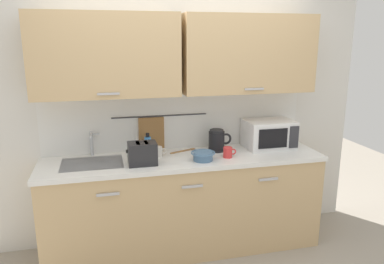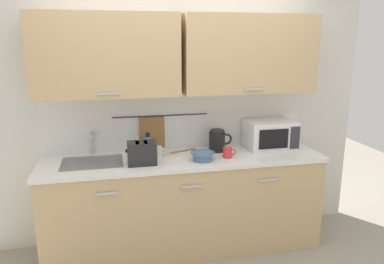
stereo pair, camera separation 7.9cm
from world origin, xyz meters
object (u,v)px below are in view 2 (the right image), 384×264
(microwave, at_px, (270,134))
(mug_near_sink, at_px, (158,151))
(electric_kettle, at_px, (217,141))
(mug_by_kettle, at_px, (228,153))
(wooden_spoon, at_px, (186,150))
(toaster, at_px, (142,153))
(mixing_bowl, at_px, (203,156))
(dish_soap_bottle, at_px, (148,144))

(microwave, xyz_separation_m, mug_near_sink, (-1.10, -0.04, -0.09))
(electric_kettle, height_order, mug_by_kettle, electric_kettle)
(mug_by_kettle, bearing_deg, wooden_spoon, 138.03)
(mug_near_sink, height_order, toaster, toaster)
(microwave, xyz_separation_m, electric_kettle, (-0.53, 0.00, -0.03))
(mixing_bowl, bearing_deg, electric_kettle, 50.21)
(wooden_spoon, bearing_deg, toaster, -146.63)
(mug_by_kettle, bearing_deg, electric_kettle, 99.14)
(dish_soap_bottle, xyz_separation_m, mug_by_kettle, (0.68, -0.29, -0.04))
(toaster, height_order, wooden_spoon, toaster)
(mixing_bowl, height_order, wooden_spoon, mixing_bowl)
(mixing_bowl, xyz_separation_m, toaster, (-0.53, 0.02, 0.05))
(mixing_bowl, bearing_deg, toaster, 177.61)
(microwave, height_order, toaster, microwave)
(mixing_bowl, relative_size, mug_by_kettle, 1.78)
(dish_soap_bottle, relative_size, wooden_spoon, 0.74)
(toaster, bearing_deg, wooden_spoon, 33.37)
(mug_near_sink, relative_size, mixing_bowl, 0.56)
(electric_kettle, bearing_deg, mug_near_sink, -175.21)
(microwave, xyz_separation_m, toaster, (-1.26, -0.22, -0.04))
(microwave, height_order, wooden_spoon, microwave)
(dish_soap_bottle, distance_m, mug_by_kettle, 0.74)
(microwave, relative_size, mug_near_sink, 3.83)
(wooden_spoon, bearing_deg, microwave, -5.23)
(dish_soap_bottle, height_order, toaster, dish_soap_bottle)
(microwave, relative_size, wooden_spoon, 1.73)
(mug_near_sink, distance_m, mixing_bowl, 0.42)
(dish_soap_bottle, relative_size, mixing_bowl, 0.92)
(dish_soap_bottle, xyz_separation_m, toaster, (-0.08, -0.29, 0.01))
(microwave, relative_size, toaster, 1.80)
(electric_kettle, height_order, mixing_bowl, electric_kettle)
(dish_soap_bottle, bearing_deg, toaster, -105.83)
(dish_soap_bottle, distance_m, mixing_bowl, 0.54)
(electric_kettle, bearing_deg, wooden_spoon, 166.21)
(wooden_spoon, bearing_deg, electric_kettle, -13.79)
(electric_kettle, relative_size, mixing_bowl, 1.06)
(microwave, xyz_separation_m, dish_soap_bottle, (-1.17, 0.07, -0.05))
(dish_soap_bottle, distance_m, toaster, 0.30)
(wooden_spoon, bearing_deg, mug_by_kettle, -41.97)
(microwave, height_order, electric_kettle, microwave)
(mug_by_kettle, relative_size, wooden_spoon, 0.45)
(mug_near_sink, xyz_separation_m, wooden_spoon, (0.29, 0.12, -0.04))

